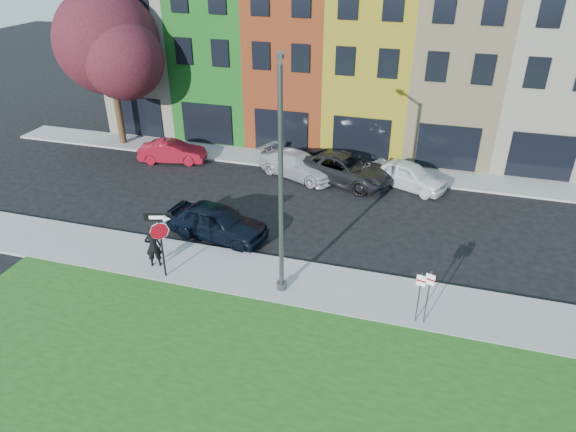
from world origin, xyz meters
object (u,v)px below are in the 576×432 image
(stop_sign, at_px, (160,232))
(man, at_px, (153,246))
(sedan_near, at_px, (217,221))
(street_lamp, at_px, (281,186))

(stop_sign, height_order, man, stop_sign)
(sedan_near, bearing_deg, street_lamp, -117.98)
(man, bearing_deg, sedan_near, -139.54)
(man, height_order, sedan_near, man)
(stop_sign, height_order, street_lamp, street_lamp)
(stop_sign, relative_size, man, 1.59)
(man, relative_size, street_lamp, 0.21)
(stop_sign, distance_m, man, 1.50)
(stop_sign, relative_size, street_lamp, 0.34)
(stop_sign, bearing_deg, man, 126.36)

